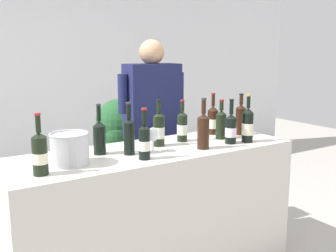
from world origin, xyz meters
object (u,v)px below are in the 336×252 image
object	(u,v)px
wine_bottle_11	(129,134)
person_server	(152,142)
wine_bottle_1	(144,141)
wine_bottle_5	(40,153)
wine_bottle_10	(221,123)
ice_bucket	(70,149)
wine_bottle_3	(99,136)
wine_bottle_7	(182,126)
wine_bottle_4	(241,119)
wine_bottle_8	(203,130)
wine_glass	(153,136)
wine_bottle_9	(248,125)
potted_shrub	(119,141)
wine_bottle_6	(231,129)
wine_bottle_0	(213,120)
wine_bottle_2	(159,129)

from	to	relation	value
wine_bottle_11	person_server	world-z (taller)	person_server
wine_bottle_1	wine_bottle_5	xyz separation A→B (m)	(-0.62, 0.03, 0.00)
wine_bottle_1	wine_bottle_10	xyz separation A→B (m)	(0.77, 0.20, 0.00)
ice_bucket	wine_bottle_3	bearing A→B (deg)	28.89
wine_bottle_1	wine_bottle_10	distance (m)	0.80
wine_bottle_7	wine_bottle_3	bearing A→B (deg)	-178.35
wine_bottle_4	wine_bottle_8	world-z (taller)	wine_bottle_8
wine_bottle_3	wine_bottle_10	world-z (taller)	wine_bottle_3
wine_bottle_1	wine_bottle_5	size ratio (longest dim) A/B	0.95
ice_bucket	wine_glass	bearing A→B (deg)	0.02
wine_bottle_4	wine_bottle_11	xyz separation A→B (m)	(-1.03, -0.07, 0.00)
wine_bottle_5	wine_bottle_9	size ratio (longest dim) A/B	0.96
wine_bottle_11	potted_shrub	bearing A→B (deg)	67.07
wine_bottle_4	wine_bottle_11	world-z (taller)	wine_bottle_11
wine_bottle_7	wine_bottle_9	bearing A→B (deg)	-35.72
wine_bottle_9	person_server	world-z (taller)	person_server
wine_bottle_3	wine_bottle_7	size ratio (longest dim) A/B	1.07
wine_bottle_3	wine_bottle_6	world-z (taller)	wine_bottle_3
wine_bottle_5	wine_bottle_3	bearing A→B (deg)	28.32
wine_bottle_11	wine_glass	world-z (taller)	wine_bottle_11
wine_bottle_8	wine_bottle_10	size ratio (longest dim) A/B	1.16
wine_bottle_5	ice_bucket	world-z (taller)	wine_bottle_5
wine_bottle_6	wine_bottle_8	world-z (taller)	wine_bottle_8
wine_bottle_1	wine_bottle_9	xyz separation A→B (m)	(0.86, 0.01, 0.01)
wine_bottle_9	wine_bottle_11	size ratio (longest dim) A/B	1.03
wine_bottle_10	person_server	distance (m)	0.71
wine_bottle_1	ice_bucket	size ratio (longest dim) A/B	1.39
wine_bottle_6	ice_bucket	world-z (taller)	wine_bottle_6
wine_bottle_4	wine_bottle_8	xyz separation A→B (m)	(-0.53, -0.21, 0.00)
wine_bottle_1	wine_bottle_6	world-z (taller)	wine_bottle_6
wine_bottle_1	wine_bottle_6	bearing A→B (deg)	2.95
wine_bottle_4	wine_bottle_9	size ratio (longest dim) A/B	0.94
wine_bottle_1	wine_bottle_7	size ratio (longest dim) A/B	1.04
wine_bottle_6	wine_bottle_5	bearing A→B (deg)	-179.50
wine_bottle_10	wine_bottle_11	bearing A→B (deg)	-177.04
wine_glass	potted_shrub	size ratio (longest dim) A/B	0.14
wine_bottle_0	wine_bottle_6	distance (m)	0.34
wine_bottle_5	wine_bottle_6	bearing A→B (deg)	0.50
wine_bottle_10	wine_glass	distance (m)	0.64
person_server	potted_shrub	world-z (taller)	person_server
wine_bottle_10	wine_bottle_11	size ratio (longest dim) A/B	0.88
wine_bottle_3	wine_bottle_11	xyz separation A→B (m)	(0.16, -0.11, 0.01)
wine_bottle_5	person_server	xyz separation A→B (m)	(1.16, 0.80, -0.24)
wine_bottle_2	wine_bottle_10	distance (m)	0.52
wine_bottle_7	wine_glass	world-z (taller)	wine_bottle_7
wine_bottle_7	wine_bottle_11	distance (m)	0.52
wine_bottle_8	person_server	distance (m)	0.85
wine_bottle_1	wine_bottle_2	world-z (taller)	wine_bottle_2
wine_bottle_4	wine_bottle_3	bearing A→B (deg)	178.25
wine_bottle_1	wine_bottle_8	size ratio (longest dim) A/B	0.91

